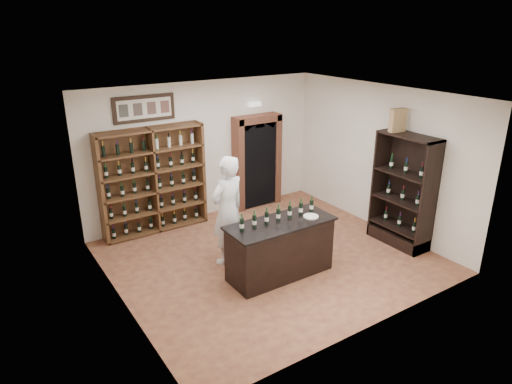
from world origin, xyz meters
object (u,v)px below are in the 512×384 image
tasting_counter (280,249)px  wine_crate (398,120)px  side_cabinet (402,207)px  shopkeeper (228,211)px  wine_shelf (153,180)px  counter_bottle_0 (242,225)px

tasting_counter → wine_crate: 3.29m
side_cabinet → wine_crate: (-0.05, 0.30, 1.67)m
side_cabinet → shopkeeper: 3.45m
shopkeeper → wine_crate: size_ratio=4.55×
shopkeeper → wine_crate: bearing=151.1°
wine_shelf → tasting_counter: 3.19m
counter_bottle_0 → wine_crate: bearing=-1.2°
wine_shelf → counter_bottle_0: 2.89m
counter_bottle_0 → tasting_counter: bearing=-5.4°
shopkeeper → tasting_counter: bearing=106.1°
tasting_counter → shopkeeper: shopkeeper is taller
tasting_counter → counter_bottle_0: counter_bottle_0 is taller
wine_crate → wine_shelf: bearing=153.3°
counter_bottle_0 → shopkeeper: bearing=75.4°
counter_bottle_0 → side_cabinet: size_ratio=0.14×
counter_bottle_0 → shopkeeper: size_ratio=0.15×
counter_bottle_0 → wine_shelf: bearing=97.6°
wine_shelf → shopkeeper: size_ratio=1.09×
wine_shelf → side_cabinet: (3.82, -3.23, -0.35)m
tasting_counter → side_cabinet: 2.75m
side_cabinet → counter_bottle_0: bearing=173.9°
side_cabinet → shopkeeper: size_ratio=1.09×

